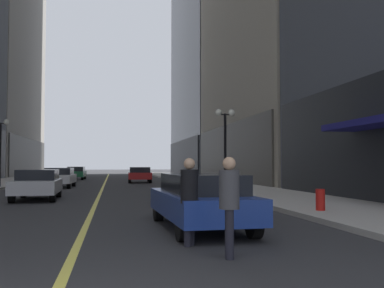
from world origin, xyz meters
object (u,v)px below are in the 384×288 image
at_px(car_red, 140,174).
at_px(street_lamp_right_mid, 225,132).
at_px(car_white, 59,177).
at_px(car_silver, 38,183).
at_px(car_blue, 200,199).
at_px(car_green, 76,173).
at_px(pedestrian_in_black_coat, 189,195).
at_px(street_lamp_left_far, 0,138).
at_px(pedestrian_with_orange_bag, 229,199).
at_px(fire_hydrant_right, 320,202).

distance_m(car_red, street_lamp_right_mid, 16.71).
bearing_deg(car_white, car_silver, -88.44).
distance_m(car_blue, car_green, 37.00).
distance_m(car_green, pedestrian_in_black_coat, 39.02).
distance_m(pedestrian_in_black_coat, street_lamp_right_mid, 14.89).
relative_size(car_silver, car_green, 0.98).
xyz_separation_m(car_silver, street_lamp_left_far, (-3.80, 9.37, 2.54)).
bearing_deg(pedestrian_with_orange_bag, car_white, 102.83).
xyz_separation_m(car_red, street_lamp_right_mid, (3.47, -16.15, 2.54)).
relative_size(street_lamp_left_far, fire_hydrant_right, 5.54).
height_order(pedestrian_with_orange_bag, street_lamp_right_mid, street_lamp_right_mid).
xyz_separation_m(pedestrian_with_orange_bag, pedestrian_in_black_coat, (-0.46, 1.23, -0.00)).
bearing_deg(car_green, car_red, -54.72).
bearing_deg(car_silver, fire_hydrant_right, -39.41).
relative_size(pedestrian_with_orange_bag, pedestrian_in_black_coat, 1.00).
relative_size(car_white, fire_hydrant_right, 5.20).
relative_size(pedestrian_with_orange_bag, street_lamp_right_mid, 0.38).
bearing_deg(fire_hydrant_right, car_white, 118.02).
height_order(street_lamp_right_mid, fire_hydrant_right, street_lamp_right_mid).
relative_size(car_red, street_lamp_left_far, 0.97).
xyz_separation_m(car_blue, street_lamp_left_far, (-9.14, 19.39, 2.54)).
relative_size(pedestrian_in_black_coat, fire_hydrant_right, 2.09).
distance_m(pedestrian_in_black_coat, fire_hydrant_right, 6.49).
bearing_deg(fire_hydrant_right, street_lamp_left_far, 127.74).
height_order(car_red, street_lamp_right_mid, street_lamp_right_mid).
distance_m(pedestrian_with_orange_bag, street_lamp_right_mid, 15.94).
height_order(car_silver, car_red, same).
height_order(car_silver, pedestrian_with_orange_bag, pedestrian_with_orange_bag).
distance_m(car_blue, car_red, 28.09).
relative_size(pedestrian_with_orange_bag, fire_hydrant_right, 2.10).
xyz_separation_m(car_white, car_red, (5.82, 7.49, 0.00)).
distance_m(car_silver, car_red, 18.91).
height_order(car_red, car_green, same).
relative_size(pedestrian_with_orange_bag, street_lamp_left_far, 0.38).
relative_size(car_blue, fire_hydrant_right, 6.09).
distance_m(pedestrian_with_orange_bag, fire_hydrant_right, 7.08).
height_order(pedestrian_with_orange_bag, fire_hydrant_right, pedestrian_with_orange_bag).
height_order(car_blue, fire_hydrant_right, car_blue).
bearing_deg(fire_hydrant_right, street_lamp_right_mid, 92.94).
distance_m(car_red, fire_hydrant_right, 26.19).
bearing_deg(car_blue, pedestrian_in_black_coat, -106.54).
bearing_deg(street_lamp_left_far, street_lamp_right_mid, -30.17).
height_order(car_silver, street_lamp_left_far, street_lamp_left_far).
xyz_separation_m(pedestrian_with_orange_bag, street_lamp_left_far, (-8.97, 22.75, 2.28)).
bearing_deg(car_white, street_lamp_right_mid, -42.98).
height_order(car_silver, street_lamp_right_mid, street_lamp_right_mid).
relative_size(car_blue, street_lamp_right_mid, 1.10).
relative_size(car_white, pedestrian_with_orange_bag, 2.48).
xyz_separation_m(car_blue, car_white, (-5.63, 20.60, -0.00)).
distance_m(car_white, pedestrian_in_black_coat, 23.27).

